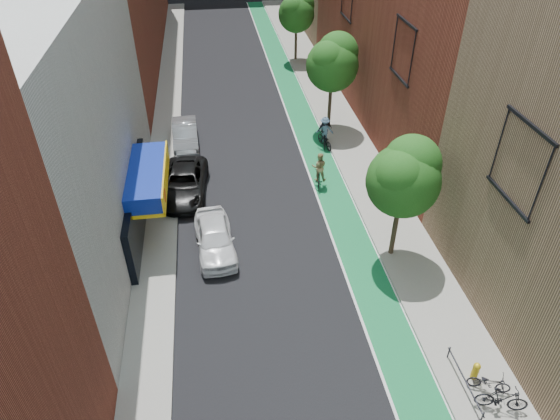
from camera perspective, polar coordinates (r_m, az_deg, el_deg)
name	(u,v)px	position (r m, az deg, el deg)	size (l,w,h in m)	color
bike_lane	(302,117)	(38.21, 2.48, 10.60)	(2.00, 68.00, 0.01)	#126843
sidewalk_left	(167,125)	(37.76, -12.82, 9.49)	(2.00, 68.00, 0.15)	gray
sidewalk_right	(334,114)	(38.70, 6.19, 10.87)	(3.00, 68.00, 0.15)	gray
building_left_white	(28,133)	(25.64, -26.85, 7.88)	(8.00, 20.00, 12.00)	silver
tree_near	(405,176)	(22.97, 14.07, 3.82)	(3.40, 3.36, 6.42)	#332619
tree_mid	(333,61)	(34.88, 6.08, 16.55)	(3.55, 3.53, 6.74)	#332619
tree_far	(297,11)	(48.08, 1.94, 21.79)	(3.30, 3.25, 6.21)	#332619
parked_car_white	(215,238)	(25.06, -7.47, -3.17)	(1.85, 4.59, 1.56)	white
parked_car_black	(184,183)	(29.45, -10.92, 3.07)	(2.50, 5.41, 1.50)	black
parked_car_silver	(185,135)	(34.57, -10.78, 8.44)	(1.62, 4.65, 1.53)	#969A9E
cyclist_lane_near	(319,172)	(29.67, 4.49, 4.39)	(1.00, 1.69, 2.16)	black
cyclist_lane_mid	(325,136)	(33.94, 5.12, 8.45)	(1.12, 1.98, 2.13)	black
cyclist_lane_far	(325,133)	(33.85, 5.13, 8.75)	(1.24, 1.59, 2.12)	black
parked_bike_mid	(502,399)	(20.52, 24.04, -19.12)	(0.52, 1.85, 1.11)	black
parked_bike_far	(489,382)	(20.97, 22.79, -17.69)	(0.54, 1.56, 0.82)	black
fire_hydrant	(476,370)	(21.11, 21.46, -16.68)	(0.28, 0.28, 0.80)	gold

